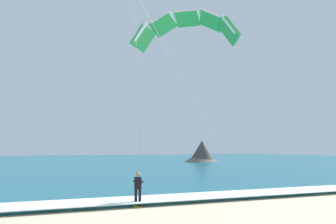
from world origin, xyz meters
TOP-DOWN VIEW (x-y plane):
  - sea at (0.00, 70.90)m, footprint 200.00×120.00m
  - surf_foam at (0.00, 11.90)m, footprint 200.00×2.91m
  - surfboard at (1.01, 11.05)m, footprint 1.05×1.44m
  - kitesurfer at (1.02, 11.06)m, footprint 0.67×0.67m
  - kite_primary at (7.58, 18.37)m, footprint 9.68×9.67m
  - headland_right at (31.74, 58.36)m, footprint 6.76×6.76m

SIDE VIEW (x-z plane):
  - surfboard at x=1.01m, z-range -0.02..0.07m
  - sea at x=0.00m, z-range 0.00..0.20m
  - surf_foam at x=0.00m, z-range 0.20..0.24m
  - kitesurfer at x=1.02m, z-range 0.10..1.79m
  - headland_right at x=31.74m, z-range -0.48..3.70m
  - kite_primary at x=7.58m, z-range 5.97..18.03m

